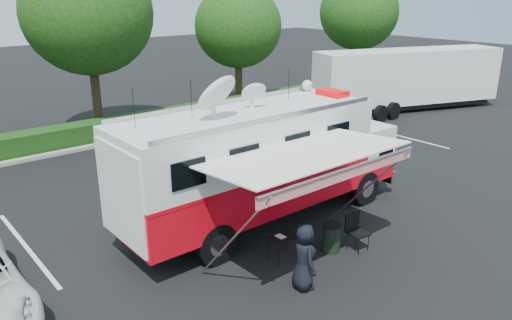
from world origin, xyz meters
The scene contains 10 objects.
ground_plane centered at (0.00, 0.00, 0.00)m, with size 120.00×120.00×0.00m, color black.
back_border centered at (1.14, 12.90, 5.00)m, with size 60.00×6.14×8.87m.
stall_lines centered at (-0.50, 3.00, 0.00)m, with size 24.12×5.50×0.01m.
command_truck centered at (-0.09, 0.00, 2.02)m, with size 9.80×2.70×4.71m.
awning centered at (-0.96, -2.80, 3.03)m, with size 5.35×2.76×3.23m.
person centered at (-1.80, -3.51, 0.00)m, with size 0.84×0.54×1.71m, color black.
folding_table centered at (-1.26, -2.17, 0.64)m, with size 0.83×0.60×0.69m.
folding_chair centered at (0.73, -3.02, 0.65)m, with size 0.58×0.61×1.09m.
trash_bin centered at (0.10, -2.70, 0.42)m, with size 0.56×0.56×0.83m.
semi_trailer centered at (16.83, 6.36, 1.91)m, with size 11.85×6.35×3.62m.
Camera 1 is at (-9.55, -11.01, 7.04)m, focal length 35.00 mm.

